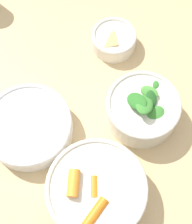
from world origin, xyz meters
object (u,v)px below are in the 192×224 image
bowl_carrots (97,190)px  bowl_cookies (114,39)px  bowl_greens (142,109)px  bowl_beans_hotdog (29,127)px

bowl_carrots → bowl_cookies: 0.37m
bowl_greens → bowl_beans_hotdog: 0.25m
bowl_carrots → bowl_cookies: (0.29, -0.23, -0.01)m
bowl_greens → bowl_cookies: bowl_greens is taller
bowl_carrots → bowl_beans_hotdog: bowl_carrots is taller
bowl_carrots → bowl_greens: bowl_greens is taller
bowl_carrots → bowl_greens: (0.10, -0.18, 0.00)m
bowl_greens → bowl_beans_hotdog: bearing=67.1°
bowl_beans_hotdog → bowl_cookies: bearing=-70.9°
bowl_carrots → bowl_greens: 0.20m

